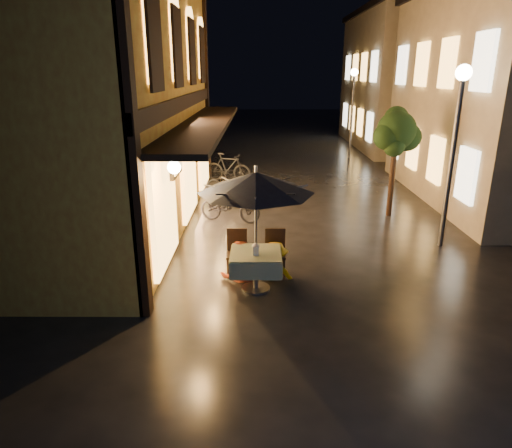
{
  "coord_description": "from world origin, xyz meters",
  "views": [
    {
      "loc": [
        -1.49,
        -8.52,
        4.07
      ],
      "look_at": [
        -1.54,
        0.2,
        1.15
      ],
      "focal_mm": 32.0,
      "sensor_mm": 36.0,
      "label": 1
    }
  ],
  "objects_px": {
    "streetlamp_near": "(457,125)",
    "cafe_table": "(256,261)",
    "patio_umbrella": "(256,183)",
    "person_orange": "(238,242)",
    "table_lantern": "(256,248)",
    "bicycle_0": "(230,206)",
    "person_yellow": "(275,244)"
  },
  "relations": [
    {
      "from": "person_orange",
      "to": "person_yellow",
      "type": "bearing_deg",
      "value": 172.47
    },
    {
      "from": "person_yellow",
      "to": "cafe_table",
      "type": "bearing_deg",
      "value": 63.17
    },
    {
      "from": "table_lantern",
      "to": "person_orange",
      "type": "xyz_separation_m",
      "value": [
        -0.36,
        0.67,
        -0.13
      ]
    },
    {
      "from": "table_lantern",
      "to": "person_yellow",
      "type": "bearing_deg",
      "value": 60.92
    },
    {
      "from": "cafe_table",
      "to": "patio_umbrella",
      "type": "distance_m",
      "value": 1.56
    },
    {
      "from": "cafe_table",
      "to": "bicycle_0",
      "type": "distance_m",
      "value": 4.35
    },
    {
      "from": "cafe_table",
      "to": "table_lantern",
      "type": "xyz_separation_m",
      "value": [
        -0.0,
        -0.13,
        0.33
      ]
    },
    {
      "from": "streetlamp_near",
      "to": "person_orange",
      "type": "xyz_separation_m",
      "value": [
        -4.9,
        -1.86,
        -2.13
      ]
    },
    {
      "from": "streetlamp_near",
      "to": "patio_umbrella",
      "type": "xyz_separation_m",
      "value": [
        -4.54,
        -2.4,
        -0.77
      ]
    },
    {
      "from": "person_orange",
      "to": "person_yellow",
      "type": "height_order",
      "value": "person_orange"
    },
    {
      "from": "streetlamp_near",
      "to": "table_lantern",
      "type": "height_order",
      "value": "streetlamp_near"
    },
    {
      "from": "patio_umbrella",
      "to": "person_orange",
      "type": "bearing_deg",
      "value": 123.87
    },
    {
      "from": "patio_umbrella",
      "to": "person_yellow",
      "type": "xyz_separation_m",
      "value": [
        0.39,
        0.57,
        -1.41
      ]
    },
    {
      "from": "table_lantern",
      "to": "person_orange",
      "type": "relative_size",
      "value": 0.16
    },
    {
      "from": "table_lantern",
      "to": "person_yellow",
      "type": "height_order",
      "value": "person_yellow"
    },
    {
      "from": "cafe_table",
      "to": "streetlamp_near",
      "type": "bearing_deg",
      "value": 27.89
    },
    {
      "from": "patio_umbrella",
      "to": "bicycle_0",
      "type": "relative_size",
      "value": 1.39
    },
    {
      "from": "streetlamp_near",
      "to": "table_lantern",
      "type": "relative_size",
      "value": 16.92
    },
    {
      "from": "person_orange",
      "to": "cafe_table",
      "type": "bearing_deg",
      "value": 113.73
    },
    {
      "from": "streetlamp_near",
      "to": "person_yellow",
      "type": "xyz_separation_m",
      "value": [
        -4.15,
        -1.83,
        -2.18
      ]
    },
    {
      "from": "patio_umbrella",
      "to": "person_orange",
      "type": "relative_size",
      "value": 1.57
    },
    {
      "from": "person_orange",
      "to": "bicycle_0",
      "type": "xyz_separation_m",
      "value": [
        -0.4,
        3.74,
        -0.32
      ]
    },
    {
      "from": "streetlamp_near",
      "to": "patio_umbrella",
      "type": "height_order",
      "value": "streetlamp_near"
    },
    {
      "from": "streetlamp_near",
      "to": "patio_umbrella",
      "type": "distance_m",
      "value": 5.19
    },
    {
      "from": "table_lantern",
      "to": "bicycle_0",
      "type": "bearing_deg",
      "value": 99.74
    },
    {
      "from": "streetlamp_near",
      "to": "person_yellow",
      "type": "relative_size",
      "value": 2.86
    },
    {
      "from": "table_lantern",
      "to": "bicycle_0",
      "type": "distance_m",
      "value": 4.5
    },
    {
      "from": "patio_umbrella",
      "to": "table_lantern",
      "type": "distance_m",
      "value": 1.24
    },
    {
      "from": "streetlamp_near",
      "to": "cafe_table",
      "type": "relative_size",
      "value": 4.27
    },
    {
      "from": "streetlamp_near",
      "to": "table_lantern",
      "type": "xyz_separation_m",
      "value": [
        -4.54,
        -2.53,
        -2.0
      ]
    },
    {
      "from": "cafe_table",
      "to": "table_lantern",
      "type": "bearing_deg",
      "value": -90.0
    },
    {
      "from": "patio_umbrella",
      "to": "person_orange",
      "type": "xyz_separation_m",
      "value": [
        -0.36,
        0.54,
        -1.36
      ]
    }
  ]
}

